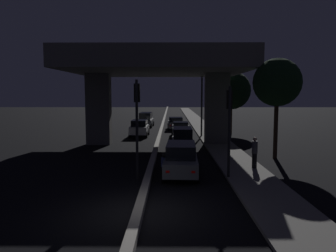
{
  "coord_description": "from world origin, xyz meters",
  "views": [
    {
      "loc": [
        1.18,
        -11.89,
        4.41
      ],
      "look_at": [
        0.85,
        23.01,
        1.02
      ],
      "focal_mm": 35.0,
      "sensor_mm": 36.0,
      "label": 1
    }
  ],
  "objects_px": {
    "car_grey_second_oncoming": "(146,119)",
    "car_grey_fourth": "(176,123)",
    "car_grey_second": "(183,138)",
    "car_grey_lead": "(181,159)",
    "car_grey_third": "(181,129)",
    "street_lamp": "(199,93)",
    "traffic_light_left_of_median": "(137,112)",
    "motorcycle_black_filtering_near": "(164,168)",
    "pedestrian_on_sidewalk": "(255,152)",
    "car_white_lead_oncoming": "(139,128)",
    "traffic_light_right_of_median": "(229,116)"
  },
  "relations": [
    {
      "from": "car_grey_lead",
      "to": "car_grey_third",
      "type": "bearing_deg",
      "value": 0.7
    },
    {
      "from": "car_grey_second",
      "to": "pedestrian_on_sidewalk",
      "type": "height_order",
      "value": "pedestrian_on_sidewalk"
    },
    {
      "from": "street_lamp",
      "to": "car_grey_third",
      "type": "xyz_separation_m",
      "value": [
        -1.87,
        0.56,
        -3.76
      ]
    },
    {
      "from": "traffic_light_left_of_median",
      "to": "car_grey_fourth",
      "type": "height_order",
      "value": "traffic_light_left_of_median"
    },
    {
      "from": "car_white_lead_oncoming",
      "to": "car_grey_second_oncoming",
      "type": "relative_size",
      "value": 0.83
    },
    {
      "from": "street_lamp",
      "to": "car_grey_lead",
      "type": "bearing_deg",
      "value": -98.28
    },
    {
      "from": "car_grey_lead",
      "to": "car_grey_third",
      "type": "relative_size",
      "value": 1.05
    },
    {
      "from": "car_grey_third",
      "to": "pedestrian_on_sidewalk",
      "type": "xyz_separation_m",
      "value": [
        3.84,
        -15.41,
        0.28
      ]
    },
    {
      "from": "car_grey_second",
      "to": "traffic_light_left_of_median",
      "type": "bearing_deg",
      "value": 164.11
    },
    {
      "from": "motorcycle_black_filtering_near",
      "to": "pedestrian_on_sidewalk",
      "type": "height_order",
      "value": "pedestrian_on_sidewalk"
    },
    {
      "from": "car_white_lead_oncoming",
      "to": "car_grey_lead",
      "type": "bearing_deg",
      "value": 13.71
    },
    {
      "from": "car_grey_lead",
      "to": "motorcycle_black_filtering_near",
      "type": "distance_m",
      "value": 1.32
    },
    {
      "from": "car_grey_second",
      "to": "car_grey_third",
      "type": "xyz_separation_m",
      "value": [
        0.08,
        8.15,
        -0.13
      ]
    },
    {
      "from": "traffic_light_right_of_median",
      "to": "pedestrian_on_sidewalk",
      "type": "bearing_deg",
      "value": 46.73
    },
    {
      "from": "traffic_light_left_of_median",
      "to": "motorcycle_black_filtering_near",
      "type": "bearing_deg",
      "value": -5.16
    },
    {
      "from": "traffic_light_left_of_median",
      "to": "motorcycle_black_filtering_near",
      "type": "xyz_separation_m",
      "value": [
        1.4,
        -0.13,
        -2.92
      ]
    },
    {
      "from": "car_white_lead_oncoming",
      "to": "motorcycle_black_filtering_near",
      "type": "xyz_separation_m",
      "value": [
        2.97,
        -17.51,
        -0.31
      ]
    },
    {
      "from": "car_grey_second",
      "to": "pedestrian_on_sidewalk",
      "type": "xyz_separation_m",
      "value": [
        3.93,
        -7.26,
        0.15
      ]
    },
    {
      "from": "car_grey_third",
      "to": "car_white_lead_oncoming",
      "type": "height_order",
      "value": "car_white_lead_oncoming"
    },
    {
      "from": "car_grey_second",
      "to": "pedestrian_on_sidewalk",
      "type": "relative_size",
      "value": 2.2
    },
    {
      "from": "street_lamp",
      "to": "car_grey_second",
      "type": "relative_size",
      "value": 1.94
    },
    {
      "from": "car_grey_fourth",
      "to": "motorcycle_black_filtering_near",
      "type": "bearing_deg",
      "value": 177.17
    },
    {
      "from": "motorcycle_black_filtering_near",
      "to": "car_grey_second",
      "type": "bearing_deg",
      "value": -6.35
    },
    {
      "from": "pedestrian_on_sidewalk",
      "to": "traffic_light_right_of_median",
      "type": "bearing_deg",
      "value": -133.27
    },
    {
      "from": "car_grey_second",
      "to": "motorcycle_black_filtering_near",
      "type": "distance_m",
      "value": 9.47
    },
    {
      "from": "car_white_lead_oncoming",
      "to": "pedestrian_on_sidewalk",
      "type": "distance_m",
      "value": 17.43
    },
    {
      "from": "car_grey_fourth",
      "to": "car_white_lead_oncoming",
      "type": "relative_size",
      "value": 1.11
    },
    {
      "from": "traffic_light_right_of_median",
      "to": "street_lamp",
      "type": "xyz_separation_m",
      "value": [
        -0.11,
        16.84,
        1.25
      ]
    },
    {
      "from": "traffic_light_left_of_median",
      "to": "car_grey_lead",
      "type": "bearing_deg",
      "value": 18.87
    },
    {
      "from": "car_grey_fourth",
      "to": "car_grey_second_oncoming",
      "type": "distance_m",
      "value": 5.18
    },
    {
      "from": "street_lamp",
      "to": "car_grey_second_oncoming",
      "type": "distance_m",
      "value": 12.7
    },
    {
      "from": "traffic_light_right_of_median",
      "to": "car_grey_second_oncoming",
      "type": "bearing_deg",
      "value": 103.1
    },
    {
      "from": "car_grey_third",
      "to": "car_white_lead_oncoming",
      "type": "xyz_separation_m",
      "value": [
        -4.33,
        -0.01,
        0.12
      ]
    },
    {
      "from": "car_grey_fourth",
      "to": "car_white_lead_oncoming",
      "type": "distance_m",
      "value": 7.67
    },
    {
      "from": "car_grey_second_oncoming",
      "to": "pedestrian_on_sidewalk",
      "type": "bearing_deg",
      "value": 20.08
    },
    {
      "from": "car_grey_third",
      "to": "pedestrian_on_sidewalk",
      "type": "height_order",
      "value": "pedestrian_on_sidewalk"
    },
    {
      "from": "car_grey_second_oncoming",
      "to": "car_grey_fourth",
      "type": "bearing_deg",
      "value": 51.88
    },
    {
      "from": "traffic_light_right_of_median",
      "to": "motorcycle_black_filtering_near",
      "type": "bearing_deg",
      "value": -177.77
    },
    {
      "from": "street_lamp",
      "to": "car_grey_second",
      "type": "xyz_separation_m",
      "value": [
        -1.96,
        -7.6,
        -3.63
      ]
    },
    {
      "from": "traffic_light_left_of_median",
      "to": "pedestrian_on_sidewalk",
      "type": "height_order",
      "value": "traffic_light_left_of_median"
    },
    {
      "from": "car_grey_lead",
      "to": "car_grey_second_oncoming",
      "type": "xyz_separation_m",
      "value": [
        -3.92,
        26.55,
        0.11
      ]
    },
    {
      "from": "car_grey_second",
      "to": "car_grey_second_oncoming",
      "type": "height_order",
      "value": "car_grey_second_oncoming"
    },
    {
      "from": "car_grey_fourth",
      "to": "car_grey_second",
      "type": "bearing_deg",
      "value": -179.28
    },
    {
      "from": "street_lamp",
      "to": "car_grey_third",
      "type": "height_order",
      "value": "street_lamp"
    },
    {
      "from": "car_grey_fourth",
      "to": "motorcycle_black_filtering_near",
      "type": "distance_m",
      "value": 24.14
    },
    {
      "from": "traffic_light_left_of_median",
      "to": "traffic_light_right_of_median",
      "type": "bearing_deg",
      "value": 0.04
    },
    {
      "from": "traffic_light_left_of_median",
      "to": "motorcycle_black_filtering_near",
      "type": "distance_m",
      "value": 3.24
    },
    {
      "from": "car_grey_fourth",
      "to": "motorcycle_black_filtering_near",
      "type": "height_order",
      "value": "car_grey_fourth"
    },
    {
      "from": "car_grey_second",
      "to": "motorcycle_black_filtering_near",
      "type": "xyz_separation_m",
      "value": [
        -1.28,
        -9.37,
        -0.32
      ]
    },
    {
      "from": "traffic_light_right_of_median",
      "to": "car_grey_third",
      "type": "height_order",
      "value": "traffic_light_right_of_median"
    }
  ]
}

